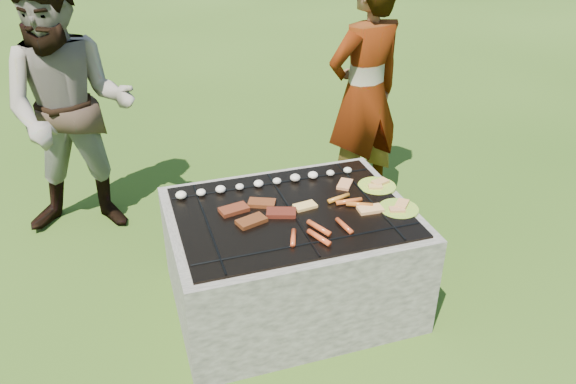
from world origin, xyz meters
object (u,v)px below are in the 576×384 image
object	(u,v)px
plate_near	(399,209)
bystander	(71,111)
cook	(364,95)
plate_far	(377,186)
fire_pit	(291,261)

from	to	relation	value
plate_near	bystander	distance (m)	2.15
cook	plate_near	bearing A→B (deg)	60.52
plate_far	cook	world-z (taller)	cook
fire_pit	plate_near	distance (m)	0.67
plate_near	cook	xyz separation A→B (m)	(0.29, 1.11, 0.23)
fire_pit	cook	size ratio (longest dim) A/B	0.77
plate_far	bystander	xyz separation A→B (m)	(-1.65, 1.09, 0.26)
bystander	fire_pit	bearing A→B (deg)	-36.84
plate_far	bystander	size ratio (longest dim) A/B	0.16
fire_pit	plate_near	world-z (taller)	plate_near
plate_near	bystander	bearing A→B (deg)	140.49
plate_far	bystander	distance (m)	2.00
cook	bystander	distance (m)	1.96
cook	bystander	world-z (taller)	bystander
fire_pit	bystander	distance (m)	1.72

